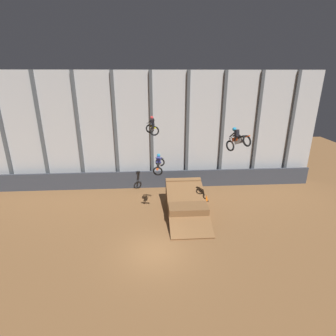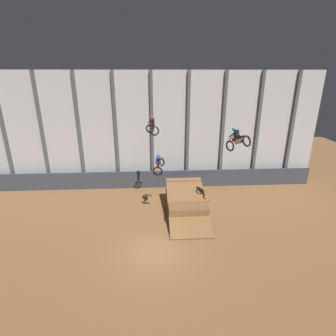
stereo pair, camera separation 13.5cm
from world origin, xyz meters
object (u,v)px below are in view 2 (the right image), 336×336
rider_bike_right_air (237,140)px  traffic_cone_near_ramp (207,198)px  rider_bike_left_air (152,127)px  dirt_ramp (186,203)px  rider_bike_center_air (159,164)px

rider_bike_right_air → traffic_cone_near_ramp: size_ratio=3.12×
rider_bike_left_air → traffic_cone_near_ramp: size_ratio=3.09×
rider_bike_right_air → traffic_cone_near_ramp: bearing=66.4°
rider_bike_right_air → dirt_ramp: bearing=99.9°
traffic_cone_near_ramp → rider_bike_left_air: bearing=-178.9°
rider_bike_center_air → traffic_cone_near_ramp: size_ratio=3.22×
dirt_ramp → rider_bike_left_air: bearing=150.0°
rider_bike_left_air → rider_bike_right_air: size_ratio=0.99×
rider_bike_center_air → rider_bike_right_air: (4.93, -2.82, 2.48)m
dirt_ramp → traffic_cone_near_ramp: size_ratio=10.48×
rider_bike_right_air → rider_bike_center_air: bearing=118.0°
rider_bike_left_air → traffic_cone_near_ramp: (4.66, 0.09, -6.41)m
rider_bike_left_air → rider_bike_center_air: rider_bike_left_air is taller
rider_bike_center_air → traffic_cone_near_ramp: (4.23, 1.83, -3.91)m
dirt_ramp → rider_bike_right_air: (2.78, -3.07, 5.94)m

